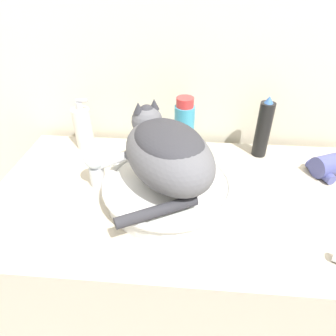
{
  "coord_description": "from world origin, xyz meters",
  "views": [
    {
      "loc": [
        0.01,
        -0.36,
        1.36
      ],
      "look_at": [
        -0.05,
        0.27,
        0.91
      ],
      "focal_mm": 32.0,
      "sensor_mm": 36.0,
      "label": 1
    }
  ],
  "objects_px": {
    "hair_dryer": "(334,164)",
    "mouthwash_bottle": "(184,127)",
    "hairspray_can_black": "(263,129)",
    "soap_pump_bottle": "(83,128)",
    "cat": "(167,151)",
    "faucet": "(98,164)"
  },
  "relations": [
    {
      "from": "hairspray_can_black",
      "to": "cat",
      "type": "bearing_deg",
      "value": -140.16
    },
    {
      "from": "hairspray_can_black",
      "to": "soap_pump_bottle",
      "type": "relative_size",
      "value": 1.16
    },
    {
      "from": "mouthwash_bottle",
      "to": "soap_pump_bottle",
      "type": "bearing_deg",
      "value": 180.0
    },
    {
      "from": "faucet",
      "to": "hairspray_can_black",
      "type": "distance_m",
      "value": 0.54
    },
    {
      "from": "cat",
      "to": "mouthwash_bottle",
      "type": "bearing_deg",
      "value": -42.35
    },
    {
      "from": "hair_dryer",
      "to": "faucet",
      "type": "bearing_deg",
      "value": 165.6
    },
    {
      "from": "cat",
      "to": "hair_dryer",
      "type": "bearing_deg",
      "value": -107.04
    },
    {
      "from": "hair_dryer",
      "to": "mouthwash_bottle",
      "type": "bearing_deg",
      "value": 144.65
    },
    {
      "from": "hairspray_can_black",
      "to": "mouthwash_bottle",
      "type": "relative_size",
      "value": 1.07
    },
    {
      "from": "cat",
      "to": "hair_dryer",
      "type": "distance_m",
      "value": 0.54
    },
    {
      "from": "cat",
      "to": "soap_pump_bottle",
      "type": "height_order",
      "value": "cat"
    },
    {
      "from": "soap_pump_bottle",
      "to": "hair_dryer",
      "type": "bearing_deg",
      "value": -6.36
    },
    {
      "from": "cat",
      "to": "faucet",
      "type": "distance_m",
      "value": 0.22
    },
    {
      "from": "mouthwash_bottle",
      "to": "hair_dryer",
      "type": "bearing_deg",
      "value": -10.97
    },
    {
      "from": "hairspray_can_black",
      "to": "soap_pump_bottle",
      "type": "height_order",
      "value": "hairspray_can_black"
    },
    {
      "from": "mouthwash_bottle",
      "to": "soap_pump_bottle",
      "type": "height_order",
      "value": "mouthwash_bottle"
    },
    {
      "from": "hairspray_can_black",
      "to": "hair_dryer",
      "type": "xyz_separation_m",
      "value": [
        0.21,
        -0.09,
        -0.07
      ]
    },
    {
      "from": "hairspray_can_black",
      "to": "mouthwash_bottle",
      "type": "bearing_deg",
      "value": 180.0
    },
    {
      "from": "mouthwash_bottle",
      "to": "hair_dryer",
      "type": "distance_m",
      "value": 0.48
    },
    {
      "from": "hairspray_can_black",
      "to": "hair_dryer",
      "type": "distance_m",
      "value": 0.24
    },
    {
      "from": "mouthwash_bottle",
      "to": "soap_pump_bottle",
      "type": "distance_m",
      "value": 0.35
    },
    {
      "from": "hair_dryer",
      "to": "soap_pump_bottle",
      "type": "bearing_deg",
      "value": 149.27
    }
  ]
}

